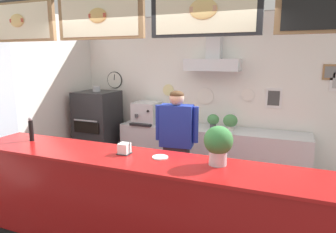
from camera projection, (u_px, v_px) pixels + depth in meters
The scene contains 15 objects.
ground_plane at pixel (154, 231), 3.63m from camera, with size 6.05×6.05×0.00m, color #3F3A38.
back_wall_assembly at pixel (204, 90), 5.27m from camera, with size 5.04×2.52×2.83m.
service_counter at pixel (137, 207), 3.13m from camera, with size 3.93×0.68×1.08m.
back_prep_counter at pixel (210, 153), 5.21m from camera, with size 3.22×0.62×0.89m.
pizza_oven at pixel (98, 129), 5.72m from camera, with size 0.70×0.73×1.56m.
shop_worker at pixel (177, 144), 4.22m from camera, with size 0.61×0.27×1.64m.
espresso_machine at pixel (147, 113), 5.50m from camera, with size 0.44×0.54×0.39m.
potted_sage at pixel (213, 120), 5.08m from camera, with size 0.20×0.20×0.25m.
potted_rosemary at pixel (230, 121), 4.97m from camera, with size 0.24×0.24×0.26m.
potted_oregano at pixel (163, 116), 5.42m from camera, with size 0.22×0.22×0.27m.
potted_thyme at pixel (191, 118), 5.26m from camera, with size 0.20×0.20×0.25m.
napkin_holder at pixel (124, 149), 3.13m from camera, with size 0.14×0.13×0.13m.
condiment_plate at pixel (160, 157), 3.02m from camera, with size 0.16×0.16×0.01m.
basil_vase at pixel (218, 144), 2.78m from camera, with size 0.27×0.27×0.37m.
pepper_grinder at pixel (31, 129), 3.62m from camera, with size 0.05×0.05×0.29m.
Camera 1 is at (1.39, -2.99, 2.07)m, focal length 31.93 mm.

